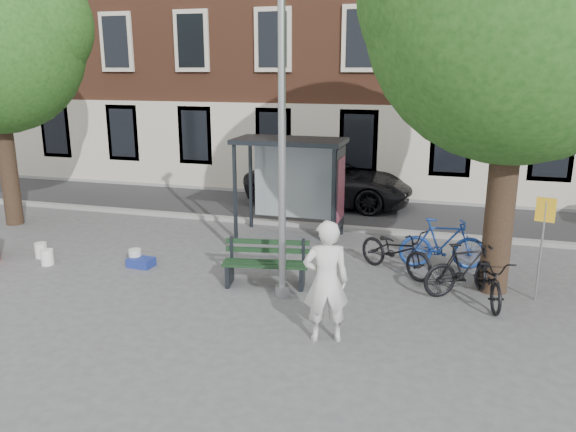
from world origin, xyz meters
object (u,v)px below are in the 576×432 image
(bike_d, at_px, (466,269))
(car_dark, at_px, (329,182))
(lamppost, at_px, (282,157))
(bike_a, at_px, (396,251))
(notice_sign, at_px, (544,226))
(bike_b, at_px, (443,244))
(painter, at_px, (326,281))
(bench, at_px, (266,265))
(bike_c, at_px, (489,278))
(bus_shelter, at_px, (305,166))

(bike_d, height_order, car_dark, car_dark)
(lamppost, bearing_deg, bike_a, 44.51)
(bike_d, distance_m, notice_sign, 1.64)
(bike_a, relative_size, bike_b, 1.03)
(painter, distance_m, bench, 2.75)
(bike_d, relative_size, car_dark, 0.33)
(lamppost, height_order, bike_a, lamppost)
(bike_b, height_order, car_dark, car_dark)
(bike_b, bearing_deg, lamppost, 121.73)
(car_dark, bearing_deg, lamppost, -172.42)
(bike_c, bearing_deg, lamppost, -177.97)
(bike_c, bearing_deg, notice_sign, 10.80)
(bike_a, bearing_deg, bus_shelter, 86.07)
(painter, xyz_separation_m, car_dark, (-1.97, 9.44, -0.28))
(bike_c, height_order, notice_sign, notice_sign)
(bike_b, relative_size, bike_c, 1.06)
(bench, height_order, bike_c, bike_c)
(bike_d, xyz_separation_m, notice_sign, (1.33, 0.10, 0.96))
(bike_c, bearing_deg, bike_b, 107.26)
(bike_b, bearing_deg, notice_sign, -136.27)
(lamppost, relative_size, painter, 2.97)
(bench, distance_m, bike_a, 2.89)
(lamppost, bearing_deg, notice_sign, 14.31)
(lamppost, distance_m, bench, 2.48)
(bench, bearing_deg, car_dark, 82.04)
(bike_c, relative_size, car_dark, 0.34)
(bike_b, xyz_separation_m, car_dark, (-3.74, 5.33, 0.18))
(bike_d, bearing_deg, lamppost, 76.79)
(lamppost, bearing_deg, bus_shelter, 98.43)
(bench, bearing_deg, notice_sign, -2.52)
(bike_b, bearing_deg, painter, 147.46)
(lamppost, bearing_deg, painter, -51.92)
(bus_shelter, xyz_separation_m, bench, (0.10, -3.58, -1.50))
(painter, relative_size, bike_c, 1.13)
(bike_d, xyz_separation_m, car_dark, (-4.21, 6.79, 0.21))
(bus_shelter, height_order, bench, bus_shelter)
(bike_b, xyz_separation_m, bike_d, (0.47, -1.46, -0.03))
(bike_b, bearing_deg, bike_a, 113.00)
(bus_shelter, bearing_deg, bike_a, -39.36)
(bench, height_order, bike_b, bike_b)
(painter, relative_size, bike_b, 1.07)
(lamppost, relative_size, bike_c, 3.36)
(bike_c, xyz_separation_m, car_dark, (-4.64, 7.04, 0.27))
(bus_shelter, bearing_deg, bike_d, -36.40)
(bus_shelter, relative_size, bike_c, 1.57)
(painter, bearing_deg, car_dark, -96.95)
(bike_b, bearing_deg, bench, 111.27)
(bike_c, distance_m, notice_sign, 1.41)
(bus_shelter, distance_m, car_dark, 3.98)
(painter, bearing_deg, bike_d, -149.00)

